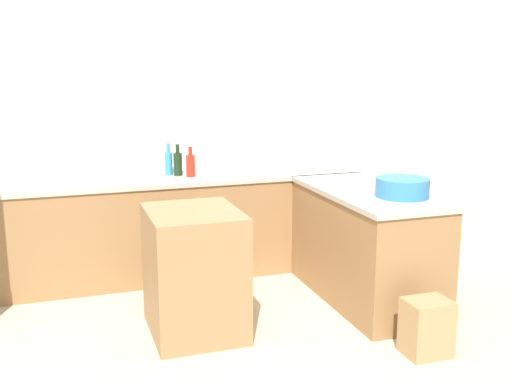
{
  "coord_description": "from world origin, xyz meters",
  "views": [
    {
      "loc": [
        -1.06,
        -3.16,
        1.84
      ],
      "look_at": [
        0.31,
        0.88,
        0.94
      ],
      "focal_mm": 42.0,
      "sensor_mm": 36.0,
      "label": 1
    }
  ],
  "objects_px": {
    "island_table": "(194,272)",
    "mixing_bowl": "(402,187)",
    "hot_sauce_bottle": "(191,165)",
    "dish_soap_bottle": "(169,162)",
    "vinegar_bottle_clear": "(208,163)",
    "paper_bag": "(427,328)",
    "wine_bottle_dark": "(178,163)"
  },
  "relations": [
    {
      "from": "mixing_bowl",
      "to": "wine_bottle_dark",
      "type": "relative_size",
      "value": 1.42
    },
    {
      "from": "wine_bottle_dark",
      "to": "dish_soap_bottle",
      "type": "height_order",
      "value": "dish_soap_bottle"
    },
    {
      "from": "island_table",
      "to": "hot_sauce_bottle",
      "type": "bearing_deg",
      "value": 78.05
    },
    {
      "from": "island_table",
      "to": "dish_soap_bottle",
      "type": "relative_size",
      "value": 3.12
    },
    {
      "from": "island_table",
      "to": "wine_bottle_dark",
      "type": "distance_m",
      "value": 1.4
    },
    {
      "from": "vinegar_bottle_clear",
      "to": "paper_bag",
      "type": "bearing_deg",
      "value": -68.05
    },
    {
      "from": "vinegar_bottle_clear",
      "to": "paper_bag",
      "type": "distance_m",
      "value": 2.49
    },
    {
      "from": "mixing_bowl",
      "to": "wine_bottle_dark",
      "type": "height_order",
      "value": "wine_bottle_dark"
    },
    {
      "from": "island_table",
      "to": "mixing_bowl",
      "type": "height_order",
      "value": "mixing_bowl"
    },
    {
      "from": "island_table",
      "to": "dish_soap_bottle",
      "type": "height_order",
      "value": "dish_soap_bottle"
    },
    {
      "from": "vinegar_bottle_clear",
      "to": "paper_bag",
      "type": "relative_size",
      "value": 0.53
    },
    {
      "from": "mixing_bowl",
      "to": "wine_bottle_dark",
      "type": "distance_m",
      "value": 1.98
    },
    {
      "from": "mixing_bowl",
      "to": "wine_bottle_dark",
      "type": "xyz_separation_m",
      "value": [
        -1.39,
        1.41,
        0.04
      ]
    },
    {
      "from": "hot_sauce_bottle",
      "to": "mixing_bowl",
      "type": "bearing_deg",
      "value": -45.42
    },
    {
      "from": "mixing_bowl",
      "to": "paper_bag",
      "type": "bearing_deg",
      "value": -106.84
    },
    {
      "from": "island_table",
      "to": "hot_sauce_bottle",
      "type": "relative_size",
      "value": 3.33
    },
    {
      "from": "island_table",
      "to": "hot_sauce_bottle",
      "type": "height_order",
      "value": "hot_sauce_bottle"
    },
    {
      "from": "wine_bottle_dark",
      "to": "hot_sauce_bottle",
      "type": "height_order",
      "value": "wine_bottle_dark"
    },
    {
      "from": "mixing_bowl",
      "to": "paper_bag",
      "type": "distance_m",
      "value": 1.06
    },
    {
      "from": "mixing_bowl",
      "to": "vinegar_bottle_clear",
      "type": "distance_m",
      "value": 1.86
    },
    {
      "from": "vinegar_bottle_clear",
      "to": "dish_soap_bottle",
      "type": "relative_size",
      "value": 0.71
    },
    {
      "from": "island_table",
      "to": "mixing_bowl",
      "type": "xyz_separation_m",
      "value": [
        1.54,
        -0.14,
        0.53
      ]
    },
    {
      "from": "island_table",
      "to": "mixing_bowl",
      "type": "distance_m",
      "value": 1.64
    },
    {
      "from": "vinegar_bottle_clear",
      "to": "wine_bottle_dark",
      "type": "height_order",
      "value": "wine_bottle_dark"
    },
    {
      "from": "vinegar_bottle_clear",
      "to": "hot_sauce_bottle",
      "type": "xyz_separation_m",
      "value": [
        -0.2,
        -0.19,
        0.03
      ]
    },
    {
      "from": "island_table",
      "to": "vinegar_bottle_clear",
      "type": "relative_size",
      "value": 4.4
    },
    {
      "from": "mixing_bowl",
      "to": "vinegar_bottle_clear",
      "type": "xyz_separation_m",
      "value": [
        -1.09,
        1.5,
        0.01
      ]
    },
    {
      "from": "mixing_bowl",
      "to": "dish_soap_bottle",
      "type": "relative_size",
      "value": 1.4
    },
    {
      "from": "hot_sauce_bottle",
      "to": "dish_soap_bottle",
      "type": "distance_m",
      "value": 0.22
    },
    {
      "from": "dish_soap_bottle",
      "to": "vinegar_bottle_clear",
      "type": "bearing_deg",
      "value": 6.36
    },
    {
      "from": "wine_bottle_dark",
      "to": "dish_soap_bottle",
      "type": "distance_m",
      "value": 0.09
    },
    {
      "from": "dish_soap_bottle",
      "to": "hot_sauce_bottle",
      "type": "bearing_deg",
      "value": -41.94
    }
  ]
}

